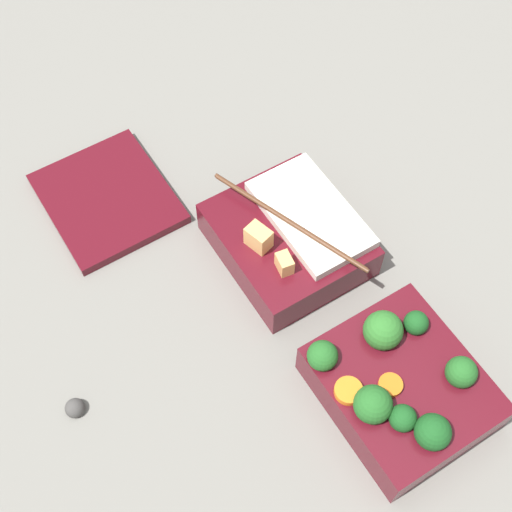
# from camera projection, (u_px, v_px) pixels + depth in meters

# --- Properties ---
(ground_plane) EXTENTS (3.00, 3.00, 0.00)m
(ground_plane) POSITION_uv_depth(u_px,v_px,m) (339.00, 319.00, 0.82)
(ground_plane) COLOR slate
(bento_tray_vegetable) EXTENTS (0.17, 0.15, 0.08)m
(bento_tray_vegetable) POSITION_uv_depth(u_px,v_px,m) (399.00, 386.00, 0.75)
(bento_tray_vegetable) COLOR #510F19
(bento_tray_vegetable) RESTS_ON ground_plane
(bento_tray_rice) EXTENTS (0.21, 0.15, 0.08)m
(bento_tray_rice) POSITION_uv_depth(u_px,v_px,m) (289.00, 237.00, 0.85)
(bento_tray_rice) COLOR #510F19
(bento_tray_rice) RESTS_ON ground_plane
(bento_lid) EXTENTS (0.17, 0.15, 0.01)m
(bento_lid) POSITION_uv_depth(u_px,v_px,m) (108.00, 198.00, 0.91)
(bento_lid) COLOR #510F19
(bento_lid) RESTS_ON ground_plane
(pebble_0) EXTENTS (0.02, 0.02, 0.02)m
(pebble_0) POSITION_uv_depth(u_px,v_px,m) (75.00, 408.00, 0.76)
(pebble_0) COLOR #474442
(pebble_0) RESTS_ON ground_plane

